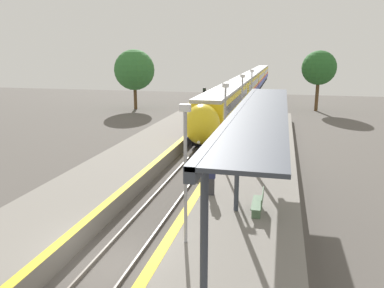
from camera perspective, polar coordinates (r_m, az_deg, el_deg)
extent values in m
plane|color=#56514C|center=(14.41, -11.98, -17.68)|extent=(120.00, 120.00, 0.00)
cube|color=slate|center=(14.67, -14.65, -16.90)|extent=(0.08, 90.00, 0.15)
cube|color=slate|center=(14.11, -9.21, -17.93)|extent=(0.08, 90.00, 0.15)
cube|color=black|center=(38.35, 4.95, 3.42)|extent=(2.40, 18.35, 0.79)
cube|color=navy|center=(38.20, 4.98, 4.69)|extent=(2.73, 19.95, 0.94)
cube|color=red|center=(38.11, 5.00, 5.63)|extent=(2.74, 19.95, 0.32)
cube|color=yellow|center=(38.00, 5.03, 6.94)|extent=(2.73, 19.95, 1.43)
cube|color=black|center=(38.01, 5.03, 6.83)|extent=(2.76, 18.35, 0.79)
cube|color=#9E9EA3|center=(37.91, 5.05, 8.24)|extent=(2.46, 19.95, 0.30)
cylinder|color=black|center=(31.48, 1.64, 0.84)|extent=(0.12, 0.84, 0.84)
cylinder|color=black|center=(31.23, 4.23, 0.70)|extent=(0.12, 0.84, 0.84)
cylinder|color=black|center=(33.59, 2.42, 1.65)|extent=(0.12, 0.84, 0.84)
cylinder|color=black|center=(33.35, 4.85, 1.53)|extent=(0.12, 0.84, 0.84)
cylinder|color=black|center=(43.44, 5.03, 4.37)|extent=(0.12, 0.84, 0.84)
cylinder|color=black|center=(43.25, 6.92, 4.29)|extent=(0.12, 0.84, 0.84)
cylinder|color=black|center=(45.59, 5.44, 4.81)|extent=(0.12, 0.84, 0.84)
cylinder|color=black|center=(45.41, 7.25, 4.72)|extent=(0.12, 0.84, 0.84)
ellipsoid|color=yellow|center=(27.40, 1.54, 3.02)|extent=(2.62, 3.03, 2.96)
ellipsoid|color=black|center=(26.95, 1.38, 3.89)|extent=(1.91, 1.77, 1.51)
sphere|color=#F9F4CC|center=(26.54, 1.01, 0.25)|extent=(0.24, 0.24, 0.24)
cube|color=black|center=(58.73, 8.04, 6.91)|extent=(2.40, 18.35, 0.79)
cube|color=navy|center=(58.64, 8.07, 7.75)|extent=(2.73, 19.95, 0.94)
cube|color=red|center=(58.58, 8.09, 8.37)|extent=(2.74, 19.95, 0.32)
cube|color=yellow|center=(58.50, 8.12, 9.22)|extent=(2.73, 19.95, 1.43)
cube|color=black|center=(58.51, 8.12, 9.15)|extent=(2.76, 18.35, 0.79)
cube|color=#9E9EA3|center=(58.44, 8.15, 10.07)|extent=(2.46, 19.95, 0.30)
cylinder|color=black|center=(51.65, 6.43, 5.83)|extent=(0.12, 0.84, 0.84)
cylinder|color=black|center=(51.50, 8.03, 5.76)|extent=(0.12, 0.84, 0.84)
cylinder|color=black|center=(53.82, 6.73, 6.14)|extent=(0.12, 0.84, 0.84)
cylinder|color=black|center=(53.67, 8.26, 6.07)|extent=(0.12, 0.84, 0.84)
cylinder|color=black|center=(63.85, 7.85, 7.28)|extent=(0.12, 0.84, 0.84)
cylinder|color=black|center=(63.72, 9.15, 7.23)|extent=(0.12, 0.84, 0.84)
cylinder|color=black|center=(66.03, 8.05, 7.49)|extent=(0.12, 0.84, 0.84)
cylinder|color=black|center=(65.90, 9.30, 7.43)|extent=(0.12, 0.84, 0.84)
cube|color=black|center=(79.30, 9.55, 8.60)|extent=(2.40, 18.35, 0.79)
cube|color=navy|center=(79.23, 9.58, 9.22)|extent=(2.73, 19.95, 0.94)
cube|color=red|center=(79.19, 9.60, 9.67)|extent=(2.74, 19.95, 0.32)
cube|color=yellow|center=(79.13, 9.62, 10.31)|extent=(2.73, 19.95, 1.43)
cube|color=black|center=(79.14, 9.62, 10.26)|extent=(2.76, 18.35, 0.79)
cube|color=#9E9EA3|center=(79.09, 9.65, 10.93)|extent=(2.46, 19.95, 0.30)
cylinder|color=black|center=(72.15, 8.54, 7.99)|extent=(0.12, 0.84, 0.84)
cylinder|color=black|center=(72.04, 9.69, 7.94)|extent=(0.12, 0.84, 0.84)
cylinder|color=black|center=(74.33, 8.69, 8.15)|extent=(0.12, 0.84, 0.84)
cylinder|color=black|center=(74.22, 9.81, 8.10)|extent=(0.12, 0.84, 0.84)
cylinder|color=black|center=(84.42, 9.31, 8.78)|extent=(0.12, 0.84, 0.84)
cylinder|color=black|center=(84.33, 10.30, 8.73)|extent=(0.12, 0.84, 0.84)
cylinder|color=black|center=(86.61, 9.43, 8.89)|extent=(0.12, 0.84, 0.84)
cylinder|color=black|center=(86.52, 10.39, 8.85)|extent=(0.12, 0.84, 0.84)
cube|color=black|center=(99.95, 10.44, 9.58)|extent=(2.40, 18.35, 0.79)
cube|color=navy|center=(99.89, 10.47, 10.08)|extent=(2.73, 19.95, 0.94)
cube|color=red|center=(99.86, 10.48, 10.44)|extent=(2.74, 19.95, 0.32)
cube|color=yellow|center=(99.81, 10.50, 10.94)|extent=(2.73, 19.95, 1.43)
cube|color=black|center=(99.82, 10.50, 10.90)|extent=(2.76, 18.35, 0.79)
cube|color=#9E9EA3|center=(99.78, 10.53, 11.44)|extent=(2.46, 19.95, 0.30)
cylinder|color=black|center=(92.75, 9.72, 9.19)|extent=(0.12, 0.84, 0.84)
cylinder|color=black|center=(92.67, 10.62, 9.15)|extent=(0.12, 0.84, 0.84)
cylinder|color=black|center=(94.94, 9.82, 9.28)|extent=(0.12, 0.84, 0.84)
cylinder|color=black|center=(94.86, 10.70, 9.24)|extent=(0.12, 0.84, 0.84)
cylinder|color=black|center=(105.06, 10.21, 9.68)|extent=(0.12, 0.84, 0.84)
cylinder|color=black|center=(104.99, 11.00, 9.64)|extent=(0.12, 0.84, 0.84)
cylinder|color=black|center=(107.26, 10.28, 9.75)|extent=(0.12, 0.84, 0.84)
cylinder|color=black|center=(107.18, 11.06, 9.72)|extent=(0.12, 0.84, 0.84)
cube|color=gray|center=(13.13, 5.46, -18.61)|extent=(4.98, 64.00, 0.85)
cube|color=yellow|center=(13.36, -4.66, -15.84)|extent=(0.40, 64.00, 0.01)
cube|color=gray|center=(16.13, -25.02, -13.43)|extent=(4.47, 64.00, 0.85)
cube|color=yellow|center=(14.83, -18.83, -13.41)|extent=(0.40, 64.00, 0.01)
cube|color=#4C6B4C|center=(15.70, 9.72, -10.43)|extent=(0.36, 0.06, 0.42)
cube|color=#4C6B4C|center=(16.87, 10.03, -8.70)|extent=(0.36, 0.06, 0.42)
cube|color=#4C6B4C|center=(16.20, 9.92, -8.80)|extent=(0.44, 1.69, 0.03)
cube|color=#4C6B4C|center=(16.10, 10.67, -8.07)|extent=(0.04, 1.69, 0.44)
cube|color=#333338|center=(17.88, 2.95, -6.49)|extent=(0.28, 0.20, 0.82)
cube|color=navy|center=(17.64, 2.98, -4.24)|extent=(0.36, 0.22, 0.65)
sphere|color=#936B4C|center=(17.51, 3.00, -2.87)|extent=(0.22, 0.22, 0.22)
cylinder|color=#59595E|center=(38.54, 1.88, 5.07)|extent=(0.14, 0.14, 3.30)
cube|color=black|center=(38.29, 1.90, 8.03)|extent=(0.28, 0.20, 0.70)
sphere|color=black|center=(38.17, 1.87, 8.27)|extent=(0.14, 0.14, 0.14)
sphere|color=red|center=(38.20, 1.87, 7.76)|extent=(0.14, 0.14, 0.14)
cylinder|color=#9E9EA3|center=(12.90, -1.01, -5.42)|extent=(0.12, 0.12, 4.71)
cube|color=silver|center=(12.31, -1.05, 5.53)|extent=(0.36, 0.20, 0.24)
cylinder|color=#9E9EA3|center=(21.37, 5.01, 2.26)|extent=(0.12, 0.12, 4.71)
cube|color=silver|center=(21.02, 5.15, 8.88)|extent=(0.36, 0.20, 0.24)
cylinder|color=#9E9EA3|center=(30.11, 7.58, 5.53)|extent=(0.12, 0.12, 4.71)
cube|color=silver|center=(29.86, 7.73, 10.23)|extent=(0.36, 0.20, 0.24)
cylinder|color=#9E9EA3|center=(38.93, 9.00, 7.32)|extent=(0.12, 0.12, 4.71)
cube|color=silver|center=(38.74, 9.14, 10.96)|extent=(0.36, 0.20, 0.24)
cylinder|color=#333842|center=(9.46, 1.85, -14.65)|extent=(0.20, 0.20, 4.18)
cylinder|color=#333842|center=(15.71, 6.91, -3.01)|extent=(0.20, 0.20, 4.18)
cylinder|color=#333842|center=(22.28, 8.99, 1.91)|extent=(0.20, 0.20, 4.18)
cube|color=#333842|center=(15.22, 7.14, 4.91)|extent=(0.24, 16.60, 0.36)
cube|color=#333842|center=(15.14, 10.56, 5.19)|extent=(2.00, 16.60, 0.10)
cylinder|color=brown|center=(51.54, -8.63, 7.00)|extent=(0.44, 0.44, 3.10)
sphere|color=#337033|center=(51.25, -8.77, 11.10)|extent=(5.36, 5.36, 5.36)
cylinder|color=brown|center=(51.86, 18.49, 6.90)|extent=(0.44, 0.44, 3.83)
sphere|color=#286028|center=(51.60, 18.80, 10.94)|extent=(4.38, 4.38, 4.38)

